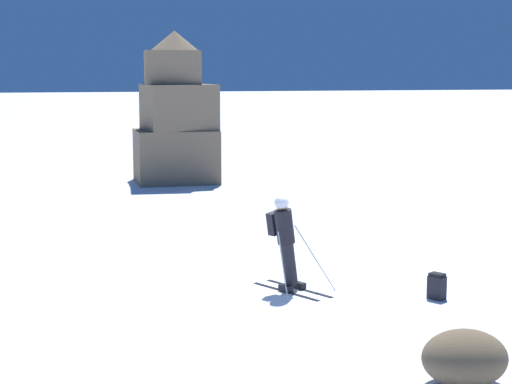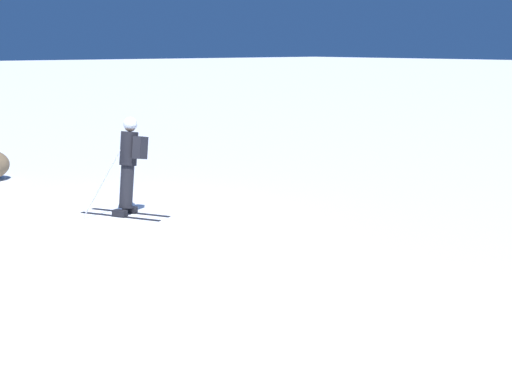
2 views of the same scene
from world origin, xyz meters
name	(u,v)px [view 1 (image 1 of 2)]	position (x,y,z in m)	size (l,w,h in m)	color
ground_plane	(307,289)	(0.00, 0.00, 0.00)	(300.00, 300.00, 0.00)	white
skier	(285,237)	(-0.47, -0.06, 1.08)	(1.44, 1.81, 1.93)	black
rock_pillar	(176,119)	(-0.08, 16.65, 2.40)	(3.03, 2.66, 5.72)	#7A664C
spare_backpack	(437,286)	(2.16, -1.26, 0.24)	(0.35, 0.37, 0.50)	black
exposed_boulder_0	(465,358)	(0.57, -5.44, 0.39)	(1.20, 1.02, 0.78)	brown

